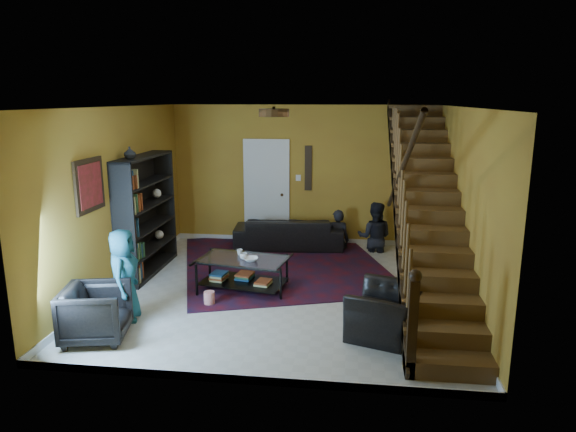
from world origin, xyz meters
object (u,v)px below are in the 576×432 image
(sofa, at_px, (289,233))
(coffee_table, at_px, (243,271))
(bookshelf, at_px, (147,217))
(armchair_right, at_px, (386,312))
(armchair_left, at_px, (96,313))

(sofa, relative_size, coffee_table, 1.46)
(coffee_table, bearing_deg, sofa, 80.04)
(bookshelf, bearing_deg, sofa, 37.50)
(bookshelf, relative_size, armchair_right, 2.11)
(sofa, xyz_separation_m, armchair_right, (1.69, -3.70, -0.00))
(armchair_left, relative_size, coffee_table, 0.52)
(bookshelf, xyz_separation_m, armchair_left, (0.35, -2.56, -0.62))
(sofa, bearing_deg, coffee_table, 75.03)
(bookshelf, bearing_deg, armchair_right, -27.09)
(armchair_left, xyz_separation_m, coffee_table, (1.44, 1.88, -0.05))
(armchair_right, bearing_deg, coffee_table, -103.78)
(sofa, height_order, coffee_table, sofa)
(bookshelf, distance_m, sofa, 2.87)
(armchair_right, bearing_deg, armchair_left, -62.72)
(coffee_table, bearing_deg, armchair_right, -32.00)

